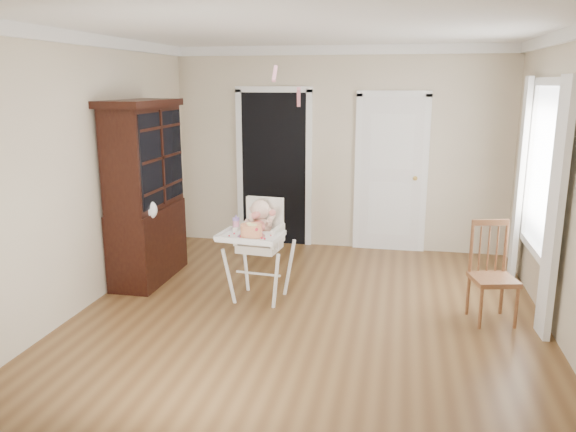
% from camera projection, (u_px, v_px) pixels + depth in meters
% --- Properties ---
extents(floor, '(5.00, 5.00, 0.00)m').
position_uv_depth(floor, '(308.00, 316.00, 5.49)').
color(floor, brown).
rests_on(floor, ground).
extents(ceiling, '(5.00, 5.00, 0.00)m').
position_uv_depth(ceiling, '(310.00, 27.00, 4.86)').
color(ceiling, white).
rests_on(ceiling, wall_back).
extents(wall_back, '(4.50, 0.00, 4.50)m').
position_uv_depth(wall_back, '(339.00, 149.00, 7.56)').
color(wall_back, beige).
rests_on(wall_back, floor).
extents(wall_left, '(0.00, 5.00, 5.00)m').
position_uv_depth(wall_left, '(87.00, 173.00, 5.61)').
color(wall_left, beige).
rests_on(wall_left, floor).
extents(wall_right, '(0.00, 5.00, 5.00)m').
position_uv_depth(wall_right, '(571.00, 189.00, 4.74)').
color(wall_right, beige).
rests_on(wall_right, floor).
extents(crown_molding, '(4.50, 5.00, 0.12)m').
position_uv_depth(crown_molding, '(310.00, 34.00, 4.88)').
color(crown_molding, white).
rests_on(crown_molding, ceiling).
extents(doorway, '(1.06, 0.05, 2.22)m').
position_uv_depth(doorway, '(274.00, 165.00, 7.77)').
color(doorway, black).
rests_on(doorway, wall_back).
extents(closet_door, '(0.96, 0.09, 2.13)m').
position_uv_depth(closet_door, '(391.00, 175.00, 7.47)').
color(closet_door, white).
rests_on(closet_door, wall_back).
extents(window_right, '(0.13, 1.84, 2.30)m').
position_uv_depth(window_right, '(540.00, 181.00, 5.53)').
color(window_right, white).
rests_on(window_right, wall_right).
extents(high_chair, '(0.68, 0.82, 1.09)m').
position_uv_depth(high_chair, '(259.00, 238.00, 5.78)').
color(high_chair, white).
rests_on(high_chair, floor).
extents(baby, '(0.31, 0.24, 0.47)m').
position_uv_depth(baby, '(260.00, 223.00, 5.77)').
color(baby, beige).
rests_on(baby, high_chair).
extents(cake, '(0.27, 0.27, 0.13)m').
position_uv_depth(cake, '(251.00, 231.00, 5.49)').
color(cake, silver).
rests_on(cake, high_chair).
extents(sippy_cup, '(0.07, 0.07, 0.17)m').
position_uv_depth(sippy_cup, '(236.00, 224.00, 5.72)').
color(sippy_cup, '#CB7C9B').
rests_on(sippy_cup, high_chair).
extents(china_cabinet, '(0.54, 1.21, 2.05)m').
position_uv_depth(china_cabinet, '(146.00, 192.00, 6.33)').
color(china_cabinet, black).
rests_on(china_cabinet, floor).
extents(dining_chair, '(0.47, 0.47, 0.96)m').
position_uv_depth(dining_chair, '(492.00, 276.00, 5.31)').
color(dining_chair, brown).
rests_on(dining_chair, floor).
extents(streamer, '(0.12, 0.49, 0.15)m').
position_uv_depth(streamer, '(275.00, 73.00, 4.91)').
color(streamer, pink).
rests_on(streamer, ceiling).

